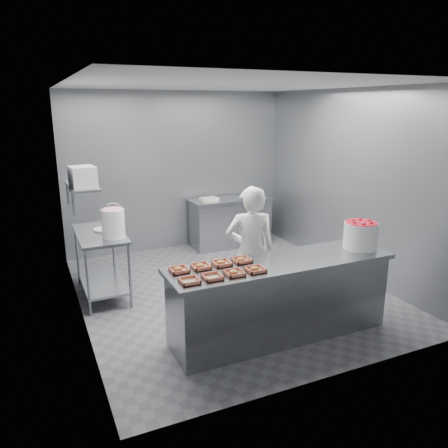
{
  "coord_description": "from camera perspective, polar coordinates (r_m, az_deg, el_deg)",
  "views": [
    {
      "loc": [
        -2.44,
        -5.2,
        2.55
      ],
      "look_at": [
        -0.18,
        -0.2,
        1.05
      ],
      "focal_mm": 35.0,
      "sensor_mm": 36.0,
      "label": 1
    }
  ],
  "objects": [
    {
      "name": "worker",
      "position": [
        5.33,
        3.46,
        -3.73
      ],
      "size": [
        0.69,
        0.55,
        1.64
      ],
      "primitive_type": "imported",
      "rotation": [
        0.0,
        0.0,
        2.84
      ],
      "color": "white",
      "rests_on": "ground"
    },
    {
      "name": "strawberry_tub",
      "position": [
        5.42,
        17.41,
        -1.3
      ],
      "size": [
        0.39,
        0.39,
        0.32
      ],
      "color": "silver",
      "rests_on": "service_counter"
    },
    {
      "name": "wall_back",
      "position": [
        7.92,
        -6.18,
        6.83
      ],
      "size": [
        4.0,
        0.04,
        2.8
      ],
      "primitive_type": "cube",
      "color": "slate",
      "rests_on": "ground"
    },
    {
      "name": "tray_6",
      "position": [
        4.68,
        -0.31,
        -5.11
      ],
      "size": [
        0.19,
        0.18,
        0.06
      ],
      "color": "tan",
      "rests_on": "service_counter"
    },
    {
      "name": "wall_shelf",
      "position": [
        5.92,
        -18.04,
        4.78
      ],
      "size": [
        0.35,
        0.9,
        0.03
      ],
      "primitive_type": "cube",
      "color": "slate",
      "rests_on": "wall_left"
    },
    {
      "name": "floor",
      "position": [
        6.28,
        0.73,
        -8.69
      ],
      "size": [
        4.5,
        4.5,
        0.0
      ],
      "primitive_type": "plane",
      "color": "#4C4C51",
      "rests_on": "ground"
    },
    {
      "name": "wall_right",
      "position": [
        6.93,
        15.99,
        5.12
      ],
      "size": [
        0.04,
        4.5,
        2.8
      ],
      "primitive_type": "cube",
      "color": "slate",
      "rests_on": "ground"
    },
    {
      "name": "tray_4",
      "position": [
        4.52,
        -5.92,
        -5.96
      ],
      "size": [
        0.19,
        0.18,
        0.06
      ],
      "color": "tan",
      "rests_on": "service_counter"
    },
    {
      "name": "glaze_bucket",
      "position": [
        5.77,
        -14.28,
        0.18
      ],
      "size": [
        0.31,
        0.29,
        0.45
      ],
      "color": "silver",
      "rests_on": "prep_table"
    },
    {
      "name": "bucket_lid",
      "position": [
        6.18,
        -15.39,
        -0.69
      ],
      "size": [
        0.28,
        0.28,
        0.02
      ],
      "primitive_type": "cylinder",
      "rotation": [
        0.0,
        0.0,
        0.0
      ],
      "color": "silver",
      "rests_on": "prep_table"
    },
    {
      "name": "appliance",
      "position": [
        5.75,
        -17.98,
        5.92
      ],
      "size": [
        0.33,
        0.37,
        0.25
      ],
      "primitive_type": "cube",
      "rotation": [
        0.0,
        0.0,
        0.1
      ],
      "color": "gray",
      "rests_on": "wall_shelf"
    },
    {
      "name": "tray_0",
      "position": [
        4.24,
        -4.53,
        -7.39
      ],
      "size": [
        0.19,
        0.18,
        0.04
      ],
      "color": "tan",
      "rests_on": "service_counter"
    },
    {
      "name": "rag",
      "position": [
        6.23,
        -16.1,
        -0.62
      ],
      "size": [
        0.15,
        0.14,
        0.02
      ],
      "primitive_type": "cube",
      "rotation": [
        0.0,
        0.0,
        -0.22
      ],
      "color": "#CCB28C",
      "rests_on": "prep_table"
    },
    {
      "name": "tray_5",
      "position": [
        4.59,
        -3.06,
        -5.54
      ],
      "size": [
        0.19,
        0.18,
        0.06
      ],
      "color": "tan",
      "rests_on": "service_counter"
    },
    {
      "name": "tray_1",
      "position": [
        4.32,
        -1.52,
        -6.91
      ],
      "size": [
        0.19,
        0.18,
        0.04
      ],
      "color": "tan",
      "rests_on": "service_counter"
    },
    {
      "name": "back_counter",
      "position": [
        8.12,
        0.83,
        0.3
      ],
      "size": [
        1.5,
        0.6,
        0.9
      ],
      "color": "slate",
      "rests_on": "ground"
    },
    {
      "name": "tray_3",
      "position": [
        4.52,
        4.1,
        -5.91
      ],
      "size": [
        0.19,
        0.18,
        0.06
      ],
      "color": "tan",
      "rests_on": "service_counter"
    },
    {
      "name": "paper_stack",
      "position": [
        7.85,
        -1.95,
        3.29
      ],
      "size": [
        0.3,
        0.22,
        0.05
      ],
      "primitive_type": "cube",
      "rotation": [
        0.0,
        0.0,
        -0.01
      ],
      "color": "silver",
      "rests_on": "back_counter"
    },
    {
      "name": "tray_7",
      "position": [
        4.77,
        2.33,
        -4.7
      ],
      "size": [
        0.19,
        0.18,
        0.06
      ],
      "color": "tan",
      "rests_on": "service_counter"
    },
    {
      "name": "prep_table",
      "position": [
        6.17,
        -15.75,
        -3.83
      ],
      "size": [
        0.6,
        1.2,
        0.9
      ],
      "color": "slate",
      "rests_on": "ground"
    },
    {
      "name": "ceiling",
      "position": [
        5.75,
        0.83,
        17.75
      ],
      "size": [
        4.5,
        4.5,
        0.0
      ],
      "primitive_type": "plane",
      "rotation": [
        3.14,
        0.0,
        0.0
      ],
      "color": "white",
      "rests_on": "wall_back"
    },
    {
      "name": "service_counter",
      "position": [
        5.02,
        7.37,
        -9.6
      ],
      "size": [
        2.6,
        0.7,
        0.9
      ],
      "color": "slate",
      "rests_on": "ground"
    },
    {
      "name": "wall_left",
      "position": [
        5.34,
        -19.06,
        1.98
      ],
      "size": [
        0.04,
        4.5,
        2.8
      ],
      "primitive_type": "cube",
      "color": "slate",
      "rests_on": "ground"
    },
    {
      "name": "tray_2",
      "position": [
        4.41,
        1.33,
        -6.39
      ],
      "size": [
        0.19,
        0.18,
        0.06
      ],
      "color": "tan",
      "rests_on": "service_counter"
    }
  ]
}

